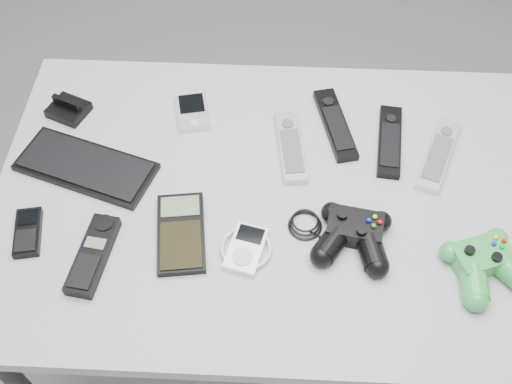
{
  "coord_description": "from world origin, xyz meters",
  "views": [
    {
      "loc": [
        0.01,
        -0.83,
        1.81
      ],
      "look_at": [
        -0.03,
        -0.11,
        0.83
      ],
      "focal_mm": 42.0,
      "sensor_mm": 36.0,
      "label": 1
    }
  ],
  "objects_px": {
    "remote_black_b": "(390,141)",
    "remote_silver_b": "(439,154)",
    "remote_black_a": "(335,124)",
    "controller_green": "(486,263)",
    "remote_silver_a": "(291,146)",
    "mobile_phone": "(28,232)",
    "pda": "(193,112)",
    "controller_black": "(354,234)",
    "cordless_handset": "(93,255)",
    "mp3_player": "(246,248)",
    "calculator": "(181,233)",
    "desk": "(282,213)",
    "pda_keyboard": "(86,166)"
  },
  "relations": [
    {
      "from": "pda",
      "to": "mp3_player",
      "type": "bearing_deg",
      "value": -80.31
    },
    {
      "from": "pda",
      "to": "controller_green",
      "type": "relative_size",
      "value": 0.68
    },
    {
      "from": "pda_keyboard",
      "to": "remote_silver_b",
      "type": "xyz_separation_m",
      "value": [
        0.76,
        0.07,
        0.0
      ]
    },
    {
      "from": "pda_keyboard",
      "to": "mobile_phone",
      "type": "xyz_separation_m",
      "value": [
        -0.08,
        -0.17,
        0.0
      ]
    },
    {
      "from": "remote_silver_a",
      "to": "cordless_handset",
      "type": "relative_size",
      "value": 1.14
    },
    {
      "from": "controller_black",
      "to": "pda",
      "type": "bearing_deg",
      "value": 147.34
    },
    {
      "from": "controller_green",
      "to": "controller_black",
      "type": "bearing_deg",
      "value": 147.61
    },
    {
      "from": "remote_black_b",
      "to": "remote_black_a",
      "type": "bearing_deg",
      "value": 166.2
    },
    {
      "from": "controller_green",
      "to": "remote_black_b",
      "type": "bearing_deg",
      "value": 95.79
    },
    {
      "from": "remote_black_a",
      "to": "remote_black_b",
      "type": "relative_size",
      "value": 1.04
    },
    {
      "from": "pda_keyboard",
      "to": "mobile_phone",
      "type": "relative_size",
      "value": 2.67
    },
    {
      "from": "remote_silver_a",
      "to": "mobile_phone",
      "type": "height_order",
      "value": "remote_silver_a"
    },
    {
      "from": "mobile_phone",
      "to": "mp3_player",
      "type": "bearing_deg",
      "value": -13.34
    },
    {
      "from": "pda",
      "to": "mp3_player",
      "type": "height_order",
      "value": "mp3_player"
    },
    {
      "from": "desk",
      "to": "remote_black_a",
      "type": "bearing_deg",
      "value": 59.43
    },
    {
      "from": "calculator",
      "to": "controller_black",
      "type": "xyz_separation_m",
      "value": [
        0.34,
        0.0,
        0.02
      ]
    },
    {
      "from": "remote_black_a",
      "to": "desk",
      "type": "bearing_deg",
      "value": -134.46
    },
    {
      "from": "cordless_handset",
      "to": "controller_green",
      "type": "relative_size",
      "value": 1.07
    },
    {
      "from": "desk",
      "to": "remote_black_b",
      "type": "height_order",
      "value": "remote_black_b"
    },
    {
      "from": "pda",
      "to": "cordless_handset",
      "type": "relative_size",
      "value": 0.63
    },
    {
      "from": "pda",
      "to": "controller_black",
      "type": "bearing_deg",
      "value": -54.88
    },
    {
      "from": "remote_black_b",
      "to": "remote_silver_b",
      "type": "bearing_deg",
      "value": -11.34
    },
    {
      "from": "pda",
      "to": "mobile_phone",
      "type": "relative_size",
      "value": 1.0
    },
    {
      "from": "pda_keyboard",
      "to": "pda",
      "type": "bearing_deg",
      "value": 57.48
    },
    {
      "from": "controller_black",
      "to": "cordless_handset",
      "type": "bearing_deg",
      "value": -162.66
    },
    {
      "from": "cordless_handset",
      "to": "controller_green",
      "type": "distance_m",
      "value": 0.74
    },
    {
      "from": "remote_silver_a",
      "to": "remote_black_b",
      "type": "height_order",
      "value": "remote_silver_a"
    },
    {
      "from": "pda_keyboard",
      "to": "controller_black",
      "type": "bearing_deg",
      "value": 3.24
    },
    {
      "from": "remote_silver_b",
      "to": "mp3_player",
      "type": "relative_size",
      "value": 2.0
    },
    {
      "from": "calculator",
      "to": "controller_green",
      "type": "bearing_deg",
      "value": -12.72
    },
    {
      "from": "remote_silver_a",
      "to": "pda",
      "type": "bearing_deg",
      "value": 149.48
    },
    {
      "from": "pda",
      "to": "mobile_phone",
      "type": "distance_m",
      "value": 0.45
    },
    {
      "from": "pda_keyboard",
      "to": "pda",
      "type": "height_order",
      "value": "same"
    },
    {
      "from": "remote_black_a",
      "to": "cordless_handset",
      "type": "distance_m",
      "value": 0.6
    },
    {
      "from": "pda",
      "to": "controller_green",
      "type": "xyz_separation_m",
      "value": [
        0.59,
        -0.38,
        0.02
      ]
    },
    {
      "from": "cordless_handset",
      "to": "desk",
      "type": "bearing_deg",
      "value": 33.74
    },
    {
      "from": "remote_black_b",
      "to": "calculator",
      "type": "height_order",
      "value": "remote_black_b"
    },
    {
      "from": "remote_black_a",
      "to": "mobile_phone",
      "type": "height_order",
      "value": "remote_black_a"
    },
    {
      "from": "controller_black",
      "to": "remote_black_a",
      "type": "bearing_deg",
      "value": 104.8
    },
    {
      "from": "remote_black_b",
      "to": "controller_green",
      "type": "relative_size",
      "value": 1.26
    },
    {
      "from": "remote_silver_b",
      "to": "controller_green",
      "type": "height_order",
      "value": "controller_green"
    },
    {
      "from": "desk",
      "to": "controller_green",
      "type": "height_order",
      "value": "controller_green"
    },
    {
      "from": "remote_black_b",
      "to": "pda_keyboard",
      "type": "bearing_deg",
      "value": -164.59
    },
    {
      "from": "pda",
      "to": "remote_silver_b",
      "type": "distance_m",
      "value": 0.55
    },
    {
      "from": "cordless_handset",
      "to": "controller_black",
      "type": "relative_size",
      "value": 0.67
    },
    {
      "from": "pda_keyboard",
      "to": "controller_green",
      "type": "xyz_separation_m",
      "value": [
        0.8,
        -0.21,
        0.02
      ]
    },
    {
      "from": "remote_silver_a",
      "to": "mp3_player",
      "type": "height_order",
      "value": "remote_silver_a"
    },
    {
      "from": "remote_silver_b",
      "to": "calculator",
      "type": "xyz_separation_m",
      "value": [
        -0.53,
        -0.23,
        -0.0
      ]
    },
    {
      "from": "remote_black_a",
      "to": "pda",
      "type": "bearing_deg",
      "value": 161.99
    },
    {
      "from": "pda",
      "to": "controller_black",
      "type": "height_order",
      "value": "controller_black"
    }
  ]
}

